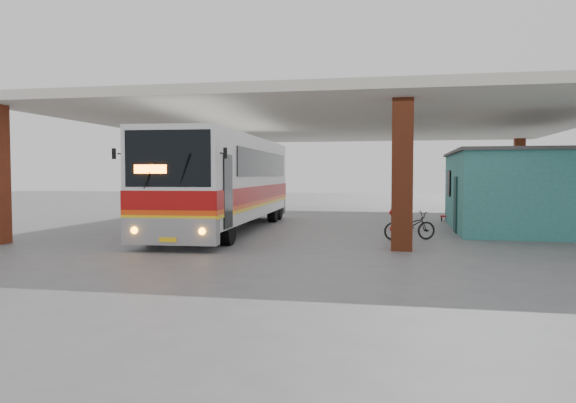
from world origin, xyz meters
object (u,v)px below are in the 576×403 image
(coach_bus, at_px, (226,182))
(red_chair, at_px, (448,213))
(pedestrian, at_px, (397,220))
(motorcycle, at_px, (409,226))

(coach_bus, distance_m, red_chair, 10.72)
(coach_bus, bearing_deg, pedestrian, -32.35)
(coach_bus, xyz_separation_m, motorcycle, (6.98, -1.93, -1.43))
(motorcycle, distance_m, red_chair, 8.04)
(coach_bus, relative_size, red_chair, 15.42)
(pedestrian, height_order, red_chair, pedestrian)
(pedestrian, bearing_deg, coach_bus, -60.47)
(motorcycle, height_order, red_chair, motorcycle)
(coach_bus, xyz_separation_m, red_chair, (8.82, 5.89, -1.50))
(coach_bus, xyz_separation_m, pedestrian, (6.59, -3.65, -1.12))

